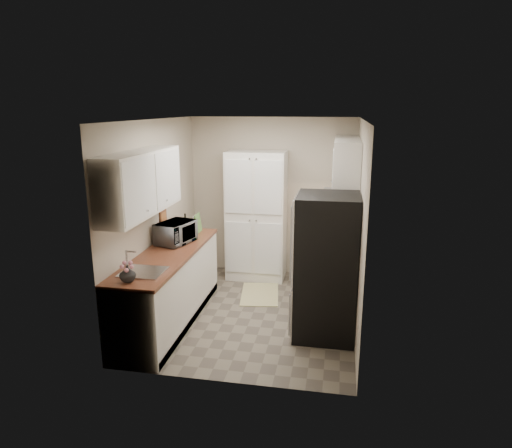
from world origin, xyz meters
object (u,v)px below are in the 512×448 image
electric_range (330,273)px  microwave (176,233)px  wine_bottle (185,225)px  toaster_oven (336,217)px  pantry_cabinet (256,216)px  refrigerator (326,267)px

electric_range → microwave: (-1.99, -0.43, 0.58)m
wine_bottle → toaster_oven: size_ratio=0.66×
pantry_cabinet → refrigerator: 2.07m
wine_bottle → pantry_cabinet: bearing=47.9°
electric_range → microwave: size_ratio=2.20×
electric_range → refrigerator: (-0.03, -0.80, 0.37)m
pantry_cabinet → microwave: bearing=-121.1°
pantry_cabinet → microwave: pantry_cabinet is taller
pantry_cabinet → refrigerator: bearing=-56.5°
electric_range → wine_bottle: bearing=-179.9°
refrigerator → wine_bottle: size_ratio=6.29×
refrigerator → electric_range: bearing=87.5°
wine_bottle → refrigerator: bearing=-22.0°
wine_bottle → toaster_oven: wine_bottle is taller
refrigerator → wine_bottle: (-1.98, 0.80, 0.21)m
microwave → pantry_cabinet: bearing=-15.7°
refrigerator → wine_bottle: 2.14m
refrigerator → microwave: size_ratio=3.31×
electric_range → wine_bottle: 2.09m
electric_range → refrigerator: refrigerator is taller
toaster_oven → pantry_cabinet: bearing=168.8°
pantry_cabinet → toaster_oven: pantry_cabinet is taller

